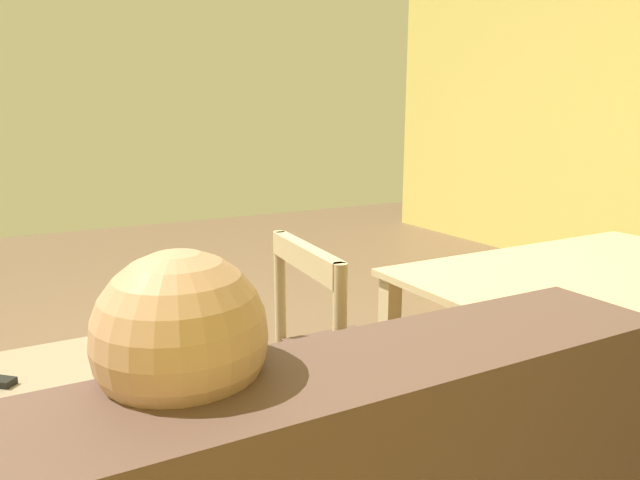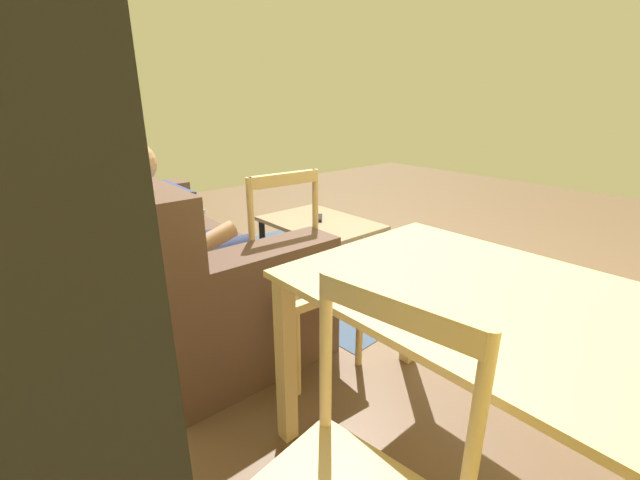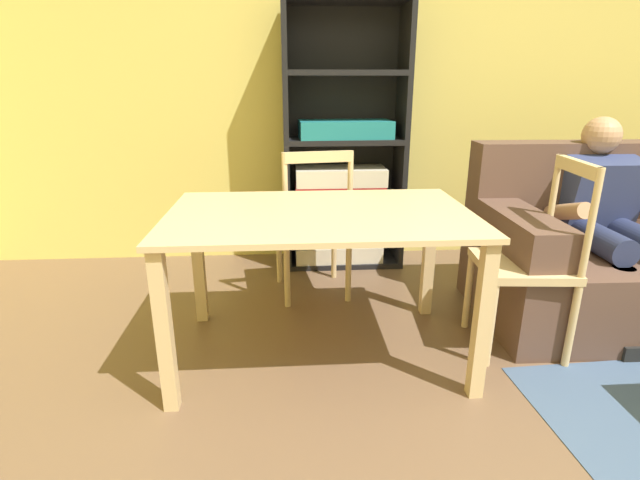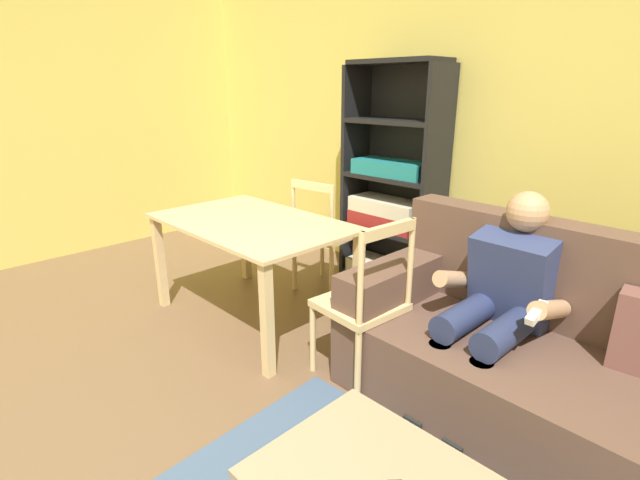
{
  "view_description": "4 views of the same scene",
  "coord_description": "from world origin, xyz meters",
  "px_view_note": "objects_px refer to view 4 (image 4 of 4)",
  "views": [
    {
      "loc": [
        0.97,
        2.56,
        1.27
      ],
      "look_at": [
        0.15,
        1.09,
        0.9
      ],
      "focal_mm": 31.37,
      "sensor_mm": 36.0,
      "label": 1
    },
    {
      "loc": [
        -1.27,
        2.56,
        1.32
      ],
      "look_at": [
        1.05,
        0.53,
        0.23
      ],
      "focal_mm": 23.03,
      "sensor_mm": 36.0,
      "label": 2
    },
    {
      "loc": [
        -0.98,
        -0.72,
        1.31
      ],
      "look_at": [
        -0.84,
        1.39,
        0.6
      ],
      "focal_mm": 26.79,
      "sensor_mm": 36.0,
      "label": 3
    },
    {
      "loc": [
        1.7,
        -0.44,
        1.62
      ],
      "look_at": [
        0.15,
        1.09,
        0.9
      ],
      "focal_mm": 26.11,
      "sensor_mm": 36.0,
      "label": 4
    }
  ],
  "objects_px": {
    "dining_chair_near_wall": "(324,235)",
    "dining_chair_facing_couch": "(364,304)",
    "couch": "(561,368)",
    "person_lounging": "(499,301)",
    "bookshelf": "(392,194)",
    "dining_table": "(252,235)"
  },
  "relations": [
    {
      "from": "dining_chair_near_wall",
      "to": "dining_chair_facing_couch",
      "type": "xyz_separation_m",
      "value": [
        1.03,
        -0.72,
        -0.01
      ]
    },
    {
      "from": "couch",
      "to": "dining_chair_facing_couch",
      "type": "relative_size",
      "value": 2.15
    },
    {
      "from": "person_lounging",
      "to": "bookshelf",
      "type": "relative_size",
      "value": 0.61
    },
    {
      "from": "person_lounging",
      "to": "dining_chair_facing_couch",
      "type": "xyz_separation_m",
      "value": [
        -0.61,
        -0.34,
        -0.12
      ]
    },
    {
      "from": "couch",
      "to": "person_lounging",
      "type": "distance_m",
      "value": 0.42
    },
    {
      "from": "dining_chair_near_wall",
      "to": "dining_table",
      "type": "bearing_deg",
      "value": -90.33
    },
    {
      "from": "couch",
      "to": "dining_table",
      "type": "relative_size",
      "value": 1.48
    },
    {
      "from": "bookshelf",
      "to": "dining_chair_near_wall",
      "type": "distance_m",
      "value": 0.68
    },
    {
      "from": "dining_table",
      "to": "dining_chair_facing_couch",
      "type": "bearing_deg",
      "value": -0.15
    },
    {
      "from": "dining_chair_near_wall",
      "to": "dining_chair_facing_couch",
      "type": "distance_m",
      "value": 1.25
    },
    {
      "from": "person_lounging",
      "to": "dining_chair_facing_couch",
      "type": "bearing_deg",
      "value": -151.06
    },
    {
      "from": "person_lounging",
      "to": "bookshelf",
      "type": "distance_m",
      "value": 1.69
    },
    {
      "from": "couch",
      "to": "dining_chair_near_wall",
      "type": "xyz_separation_m",
      "value": [
        -1.98,
        0.39,
        0.13
      ]
    },
    {
      "from": "dining_table",
      "to": "dining_chair_facing_couch",
      "type": "height_order",
      "value": "dining_chair_facing_couch"
    },
    {
      "from": "couch",
      "to": "dining_table",
      "type": "bearing_deg",
      "value": -170.63
    },
    {
      "from": "bookshelf",
      "to": "dining_table",
      "type": "relative_size",
      "value": 1.3
    },
    {
      "from": "person_lounging",
      "to": "dining_chair_near_wall",
      "type": "distance_m",
      "value": 1.69
    },
    {
      "from": "dining_table",
      "to": "dining_chair_near_wall",
      "type": "height_order",
      "value": "dining_chair_near_wall"
    },
    {
      "from": "couch",
      "to": "bookshelf",
      "type": "relative_size",
      "value": 1.14
    },
    {
      "from": "person_lounging",
      "to": "dining_chair_near_wall",
      "type": "relative_size",
      "value": 1.2
    },
    {
      "from": "dining_table",
      "to": "dining_chair_facing_couch",
      "type": "xyz_separation_m",
      "value": [
        1.03,
        -0.0,
        -0.17
      ]
    },
    {
      "from": "person_lounging",
      "to": "bookshelf",
      "type": "height_order",
      "value": "bookshelf"
    }
  ]
}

